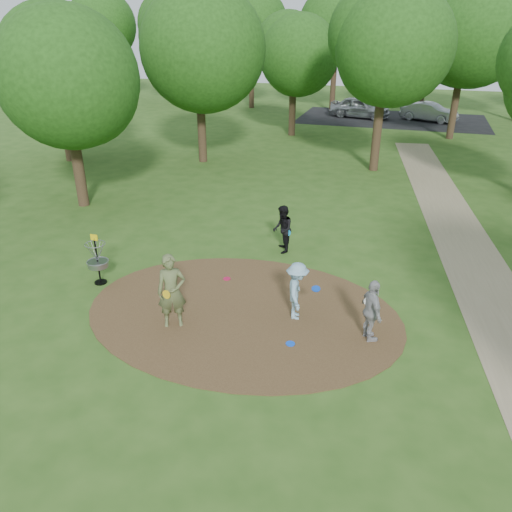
% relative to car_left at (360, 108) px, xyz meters
% --- Properties ---
extents(ground, '(100.00, 100.00, 0.00)m').
position_rel_car_left_xyz_m(ground, '(0.46, -29.82, -0.78)').
color(ground, '#2D5119').
rests_on(ground, ground).
extents(dirt_clearing, '(8.40, 8.40, 0.02)m').
position_rel_car_left_xyz_m(dirt_clearing, '(0.46, -29.82, -0.77)').
color(dirt_clearing, '#47301C').
rests_on(dirt_clearing, ground).
extents(footpath, '(7.55, 39.89, 0.01)m').
position_rel_car_left_xyz_m(footpath, '(6.96, -27.82, -0.77)').
color(footpath, '#8C7A5B').
rests_on(footpath, ground).
extents(parking_lot, '(14.00, 8.00, 0.01)m').
position_rel_car_left_xyz_m(parking_lot, '(2.46, 0.18, -0.78)').
color(parking_lot, black).
rests_on(parking_lot, ground).
extents(player_observer_with_disc, '(0.84, 0.74, 1.94)m').
position_rel_car_left_xyz_m(player_observer_with_disc, '(-1.00, -30.90, 0.19)').
color(player_observer_with_disc, '#586339').
rests_on(player_observer_with_disc, ground).
extents(player_throwing_with_disc, '(0.98, 1.10, 1.55)m').
position_rel_car_left_xyz_m(player_throwing_with_disc, '(1.87, -29.64, -0.00)').
color(player_throwing_with_disc, '#86B0C8').
rests_on(player_throwing_with_disc, ground).
extents(player_walking_with_disc, '(0.82, 0.93, 1.59)m').
position_rel_car_left_xyz_m(player_walking_with_disc, '(0.49, -25.81, 0.01)').
color(player_walking_with_disc, black).
rests_on(player_walking_with_disc, ground).
extents(player_waiting_with_disc, '(0.79, 1.01, 1.59)m').
position_rel_car_left_xyz_m(player_waiting_with_disc, '(3.77, -30.08, 0.02)').
color(player_waiting_with_disc, '#98979A').
rests_on(player_waiting_with_disc, ground).
extents(disc_ground_blue, '(0.22, 0.22, 0.02)m').
position_rel_car_left_xyz_m(disc_ground_blue, '(2.02, -30.86, -0.75)').
color(disc_ground_blue, blue).
rests_on(disc_ground_blue, dirt_clearing).
extents(disc_ground_red, '(0.22, 0.22, 0.02)m').
position_rel_car_left_xyz_m(disc_ground_red, '(-0.57, -28.23, -0.75)').
color(disc_ground_red, '#B91240').
rests_on(disc_ground_red, dirt_clearing).
extents(car_left, '(4.85, 2.69, 1.56)m').
position_rel_car_left_xyz_m(car_left, '(0.00, 0.00, 0.00)').
color(car_left, '#93969A').
rests_on(car_left, ground).
extents(car_right, '(4.38, 2.79, 1.36)m').
position_rel_car_left_xyz_m(car_right, '(5.14, 0.10, -0.10)').
color(car_right, '#9D9EA5').
rests_on(car_right, ground).
extents(disc_golf_basket, '(0.63, 0.63, 1.54)m').
position_rel_car_left_xyz_m(disc_golf_basket, '(-4.04, -29.52, 0.09)').
color(disc_golf_basket, black).
rests_on(disc_golf_basket, ground).
extents(tree_ring, '(37.25, 45.64, 9.38)m').
position_rel_car_left_xyz_m(tree_ring, '(1.90, -20.92, 4.49)').
color(tree_ring, '#332316').
rests_on(tree_ring, ground).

